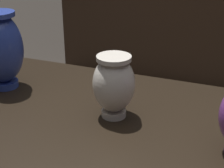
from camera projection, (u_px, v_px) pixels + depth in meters
The scene contains 3 objects.
back_display_shelf at pixel (204, 30), 2.97m from camera, with size 2.60×0.40×0.99m.
vase_centerpiece at pixel (114, 84), 0.93m from camera, with size 0.12×0.12×0.18m.
vase_right_accent at pixel (1, 48), 1.10m from camera, with size 0.15×0.15×0.26m.
Camera 1 is at (0.32, -0.79, 1.29)m, focal length 54.07 mm.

